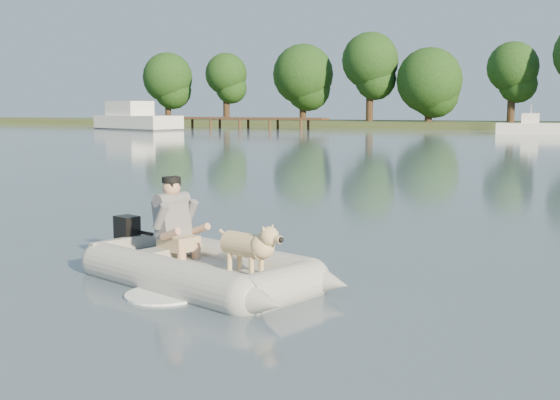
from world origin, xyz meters
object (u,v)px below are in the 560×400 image
at_px(dog, 245,249).
at_px(motorboat, 533,120).
at_px(dinghy, 206,237).
at_px(man, 173,216).
at_px(dock, 234,123).
at_px(cabin_cruiser, 137,115).

height_order(dog, motorboat, motorboat).
distance_m(dinghy, man, 0.65).
relative_size(man, dog, 1.16).
bearing_deg(dinghy, dock, 135.74).
xyz_separation_m(dock, dog, (26.39, -51.83, -0.06)).
distance_m(dock, motorboat, 26.69).
distance_m(dock, dinghy, 57.77).
relative_size(dinghy, dog, 5.27).
xyz_separation_m(dock, cabin_cruiser, (-6.25, -6.50, 0.73)).
relative_size(dog, cabin_cruiser, 0.09).
height_order(dinghy, dog, dinghy).
bearing_deg(man, dog, -0.00).
bearing_deg(dock, dinghy, -63.45).
bearing_deg(motorboat, cabin_cruiser, -178.88).
bearing_deg(cabin_cruiser, motorboat, 25.31).
xyz_separation_m(dog, motorboat, (0.01, 47.91, 0.56)).
distance_m(dinghy, dog, 0.58).
bearing_deg(cabin_cruiser, dinghy, -33.83).
xyz_separation_m(man, motorboat, (1.15, 47.51, 0.33)).
xyz_separation_m(man, cabin_cruiser, (-31.49, 44.93, 0.55)).
distance_m(dinghy, cabin_cruiser, 55.41).
relative_size(cabin_cruiser, motorboat, 1.79).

